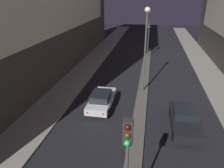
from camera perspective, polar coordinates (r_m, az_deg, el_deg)
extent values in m
cube|color=#56544F|center=(21.63, 8.07, -1.37)|extent=(0.98, 33.86, 0.13)
cube|color=#2D2D2D|center=(7.13, 4.19, -12.39)|extent=(0.32, 0.28, 0.90)
sphere|color=#4C0F0F|center=(6.81, 4.08, -11.19)|extent=(0.20, 0.20, 0.20)
sphere|color=#4C380A|center=(6.98, 4.01, -13.23)|extent=(0.20, 0.20, 0.20)
sphere|color=#1EEA4C|center=(7.16, 3.95, -15.17)|extent=(0.20, 0.20, 0.20)
cylinder|color=#4C4C51|center=(32.23, 9.39, 10.61)|extent=(0.12, 0.12, 4.14)
cube|color=#2D2D2D|center=(31.81, 9.68, 15.05)|extent=(0.32, 0.28, 0.90)
sphere|color=#4C0F0F|center=(31.59, 9.71, 15.55)|extent=(0.20, 0.20, 0.20)
sphere|color=#4C380A|center=(31.63, 9.67, 15.01)|extent=(0.20, 0.20, 0.20)
sphere|color=#1EEA4C|center=(31.67, 9.64, 14.47)|extent=(0.20, 0.20, 0.20)
cylinder|color=#4C4C51|center=(20.00, 8.58, 7.78)|extent=(0.16, 0.16, 7.21)
sphere|color=#F9EAB2|center=(19.39, 9.26, 18.57)|extent=(0.50, 0.50, 0.50)
cube|color=silver|center=(18.09, -2.68, -4.31)|extent=(1.72, 4.33, 0.56)
cube|color=black|center=(17.56, -2.95, -3.17)|extent=(1.46, 1.95, 0.55)
cube|color=red|center=(16.38, -6.46, -7.42)|extent=(0.14, 0.04, 0.10)
cube|color=red|center=(16.11, -2.32, -7.85)|extent=(0.14, 0.04, 0.10)
cylinder|color=black|center=(19.54, -3.93, -3.09)|extent=(0.22, 0.64, 0.64)
cylinder|color=black|center=(19.25, 0.40, -3.45)|extent=(0.22, 0.64, 0.64)
cylinder|color=black|center=(17.25, -6.12, -6.91)|extent=(0.22, 0.64, 0.64)
cylinder|color=black|center=(16.93, -1.20, -7.40)|extent=(0.22, 0.64, 0.64)
cube|color=black|center=(16.11, 18.55, -9.14)|extent=(1.89, 4.53, 0.61)
cube|color=black|center=(16.13, 18.66, -6.81)|extent=(1.60, 2.04, 0.51)
cube|color=red|center=(17.97, 15.63, -5.19)|extent=(0.14, 0.04, 0.10)
cube|color=red|center=(18.16, 19.79, -5.43)|extent=(0.14, 0.04, 0.10)
cylinder|color=black|center=(17.35, 15.14, -7.45)|extent=(0.22, 0.64, 0.64)
cylinder|color=black|center=(17.61, 20.59, -7.73)|extent=(0.22, 0.64, 0.64)
cylinder|color=black|center=(14.99, 15.82, -12.79)|extent=(0.22, 0.64, 0.64)
cylinder|color=black|center=(15.28, 22.20, -12.99)|extent=(0.22, 0.64, 0.64)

